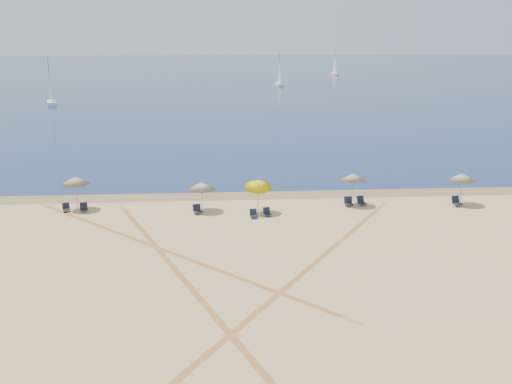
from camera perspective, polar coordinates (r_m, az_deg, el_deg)
The scene contains 20 objects.
ground at distance 25.02m, azimuth 3.44°, elevation -14.73°, with size 160.00×160.00×0.00m, color tan.
ocean at distance 246.89m, azimuth -3.53°, elevation 11.94°, with size 500.00×500.00×0.00m, color #0C2151.
wet_sand at distance 47.30m, azimuth -0.35°, elevation -0.28°, with size 500.00×500.00×0.00m, color olive.
umbrella_1 at distance 44.79m, azimuth -17.28°, elevation 1.09°, with size 2.09×2.09×2.55m.
umbrella_2 at distance 42.64m, azimuth -5.36°, elevation 0.60°, with size 2.05×2.05×2.24m.
umbrella_3 at distance 41.87m, azimuth 0.19°, elevation 0.83°, with size 1.99×2.07×2.73m.
umbrella_4 at distance 44.52m, azimuth 9.47°, elevation 1.46°, with size 1.99×2.02×2.54m.
umbrella_5 at distance 46.77m, azimuth 19.56°, elevation 1.40°, with size 2.02×2.02×2.50m.
chair_1 at distance 44.98m, azimuth -18.08°, elevation -1.48°, with size 0.69×0.75×0.62m.
chair_2 at distance 44.59m, azimuth -16.50°, elevation -1.48°, with size 0.69×0.76×0.65m.
chair_3 at distance 42.40m, azimuth -5.77°, elevation -1.73°, with size 0.74×0.81×0.69m.
chair_4 at distance 41.23m, azimuth -0.24°, elevation -2.18°, with size 0.61×0.68×0.62m.
chair_5 at distance 41.66m, azimuth 1.09°, elevation -2.00°, with size 0.65×0.71×0.62m.
chair_6 at distance 44.63m, azimuth 9.03°, elevation -0.99°, with size 0.63×0.72×0.71m.
chair_7 at distance 45.03m, azimuth 10.27°, elevation -0.90°, with size 0.78×0.85×0.71m.
chair_8 at distance 46.68m, azimuth 19.04°, elevation -0.90°, with size 0.76×0.84×0.74m.
sailboat_0 at distance 119.09m, azimuth -19.46°, elevation 9.38°, with size 3.16×6.25×9.02m.
sailboat_1 at distance 158.24m, azimuth 2.29°, elevation 11.28°, with size 1.85×5.77×8.47m.
sailboat_2 at distance 207.21m, azimuth 7.71°, elevation 11.99°, with size 2.16×5.72×8.31m.
tire_tracks at distance 33.44m, azimuth -4.13°, elevation -6.85°, with size 48.60×43.70×0.00m.
Camera 1 is at (-3.03, -21.56, 12.34)m, focal length 40.86 mm.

